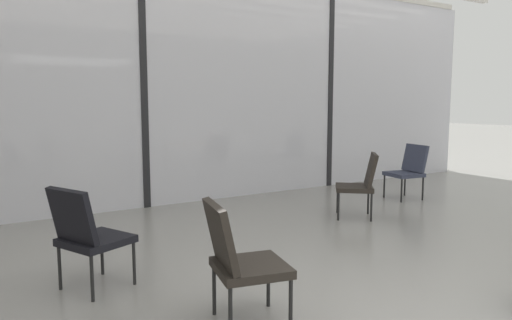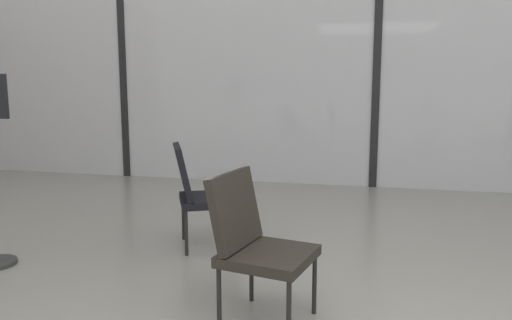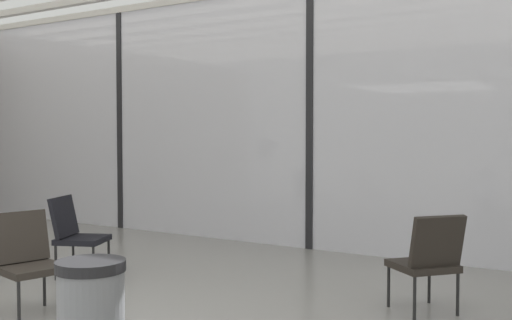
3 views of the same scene
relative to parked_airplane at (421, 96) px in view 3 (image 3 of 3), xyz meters
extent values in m
cube|color=silver|center=(-0.20, -4.22, -0.51)|extent=(14.00, 0.08, 3.53)
cube|color=black|center=(-3.70, -4.22, -0.51)|extent=(0.10, 0.12, 3.53)
cube|color=black|center=(-0.20, -4.22, -0.51)|extent=(0.10, 0.12, 3.53)
ellipsoid|color=silver|center=(0.33, 0.00, 0.00)|extent=(13.77, 4.54, 4.54)
sphere|color=#9D9DA0|center=(-6.01, 0.00, 0.00)|extent=(2.50, 2.50, 2.50)
sphere|color=black|center=(-3.46, -2.09, 0.34)|extent=(0.28, 0.28, 0.28)
sphere|color=black|center=(-2.56, -2.09, 0.34)|extent=(0.28, 0.28, 0.28)
sphere|color=black|center=(-1.66, -2.09, 0.34)|extent=(0.28, 0.28, 0.28)
sphere|color=black|center=(-0.76, -2.09, 0.34)|extent=(0.28, 0.28, 0.28)
sphere|color=black|center=(0.14, -2.09, 0.34)|extent=(0.28, 0.28, 0.28)
sphere|color=black|center=(1.04, -2.09, 0.34)|extent=(0.28, 0.28, 0.28)
cube|color=#28231E|center=(-0.81, -8.21, -1.87)|extent=(0.57, 0.57, 0.06)
cube|color=#28231E|center=(-1.02, -8.17, -1.62)|extent=(0.24, 0.50, 0.44)
cylinder|color=black|center=(-0.65, -8.46, -2.09)|extent=(0.03, 0.03, 0.37)
cylinder|color=black|center=(-0.56, -8.05, -2.09)|extent=(0.03, 0.03, 0.37)
cylinder|color=black|center=(-0.97, -7.96, -2.09)|extent=(0.03, 0.03, 0.37)
cube|color=black|center=(-1.56, -6.98, -1.87)|extent=(0.63, 0.63, 0.06)
cube|color=black|center=(-1.76, -7.07, -1.62)|extent=(0.32, 0.50, 0.44)
cylinder|color=black|center=(-1.29, -7.09, -2.09)|extent=(0.03, 0.03, 0.37)
cylinder|color=black|center=(-1.46, -6.71, -2.09)|extent=(0.03, 0.03, 0.37)
cylinder|color=black|center=(-1.67, -7.26, -2.09)|extent=(0.03, 0.03, 0.37)
cylinder|color=black|center=(-1.84, -6.88, -2.09)|extent=(0.03, 0.03, 0.37)
cube|color=#28231E|center=(1.96, -6.32, -1.87)|extent=(0.68, 0.68, 0.06)
cube|color=#28231E|center=(2.13, -6.46, -1.62)|extent=(0.42, 0.46, 0.44)
cylinder|color=black|center=(1.94, -6.03, -2.09)|extent=(0.03, 0.03, 0.37)
cylinder|color=black|center=(1.67, -6.35, -2.09)|extent=(0.03, 0.03, 0.37)
cylinder|color=black|center=(2.26, -6.30, -2.09)|extent=(0.03, 0.03, 0.37)
cylinder|color=black|center=(1.99, -6.62, -2.09)|extent=(0.03, 0.03, 0.37)
cylinder|color=black|center=(1.03, -9.24, -1.44)|extent=(0.38, 0.38, 0.06)
camera|label=1|loc=(-2.44, -10.89, -0.74)|focal=32.96mm
camera|label=2|loc=(-0.28, -10.94, -0.87)|focal=35.48mm
camera|label=3|loc=(3.53, -11.53, -0.73)|focal=42.64mm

